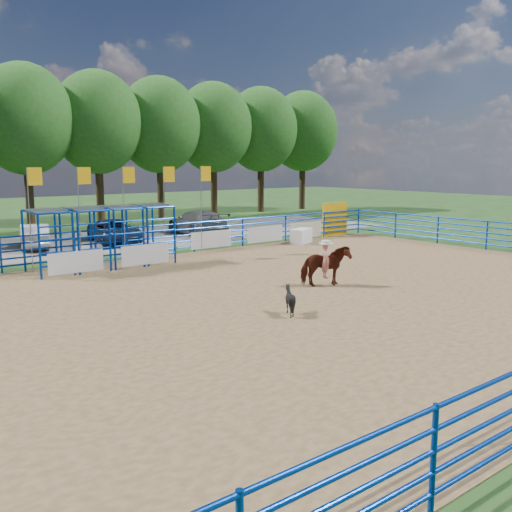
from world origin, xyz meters
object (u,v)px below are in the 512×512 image
announcer_table (301,236)px  car_b (35,236)px  horse_and_rider (325,263)px  calf (290,300)px  car_c (115,231)px  car_d (197,222)px

announcer_table → car_b: bearing=149.0°
announcer_table → car_b: car_b is taller
horse_and_rider → calf: 4.12m
calf → car_c: 17.32m
calf → car_d: size_ratio=0.16×
horse_and_rider → car_d: bearing=74.4°
announcer_table → car_d: size_ratio=0.28×
horse_and_rider → car_b: bearing=108.5°
horse_and_rider → car_d: horse_and_rider is taller
horse_and_rider → car_b: 16.61m
announcer_table → calf: calf is taller
announcer_table → calf: (-10.26, -10.64, 0.03)m
car_b → car_d: bearing=-167.0°
announcer_table → car_c: (-7.92, 6.52, 0.23)m
car_b → car_c: car_b is taller
car_d → announcer_table: bearing=117.9°
announcer_table → horse_and_rider: 10.89m
horse_and_rider → announcer_table: bearing=51.8°
horse_and_rider → car_b: horse_and_rider is taller
horse_and_rider → car_b: (-5.27, 15.76, -0.20)m
announcer_table → car_c: bearing=140.5°
car_b → car_d: (9.52, -0.56, 0.12)m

